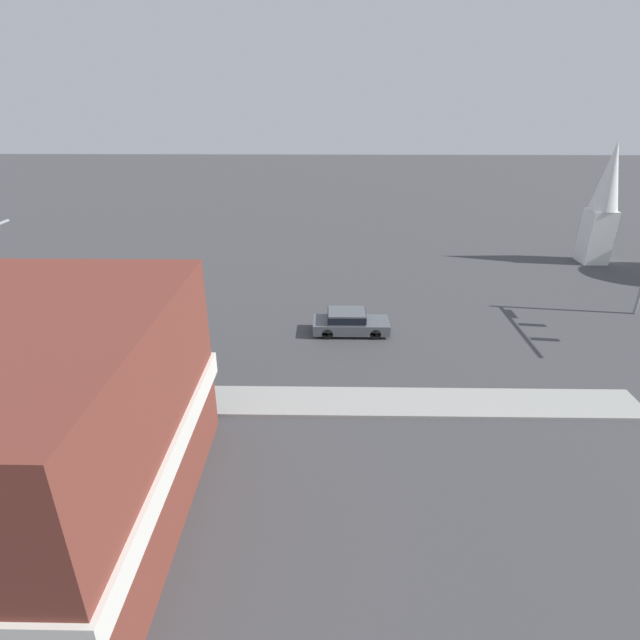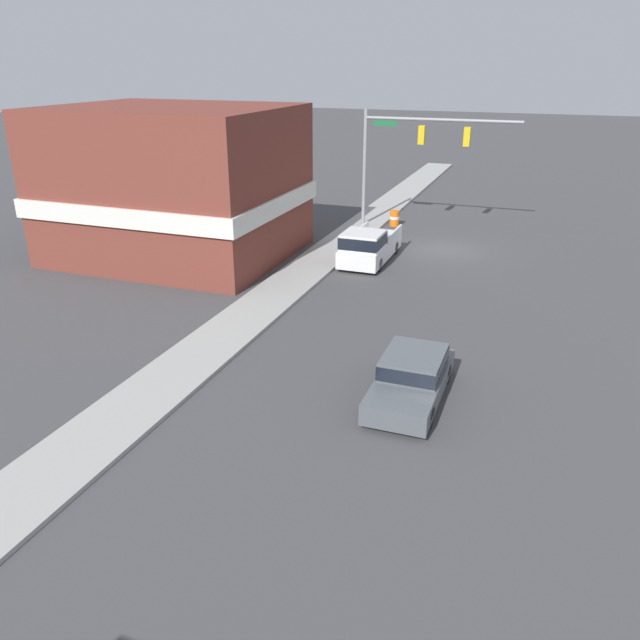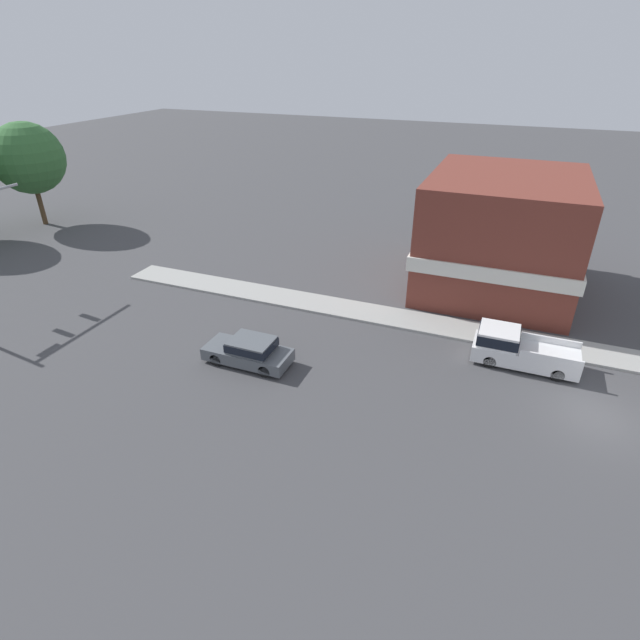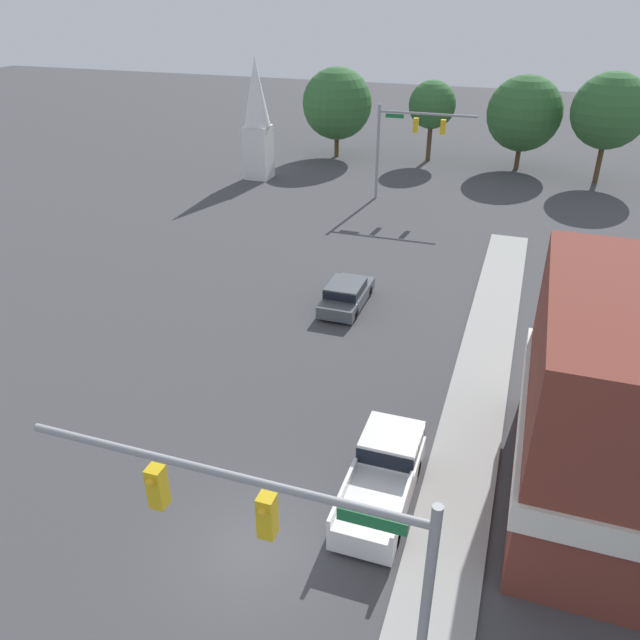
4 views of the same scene
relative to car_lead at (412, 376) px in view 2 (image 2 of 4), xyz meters
name	(u,v)px [view 2 (image 2 of 4)]	position (x,y,z in m)	size (l,w,h in m)	color
ground_plane	(444,250)	(1.93, -16.62, -0.75)	(200.00, 200.00, 0.00)	#424244
sidewalk_curb	(346,239)	(7.63, -16.62, -0.68)	(2.40, 60.00, 0.14)	#9E9E99
near_signal_assembly	(412,143)	(4.80, -20.20, 4.44)	(9.10, 0.49, 7.05)	gray
car_lead	(412,376)	(0.00, 0.00, 0.00)	(1.92, 4.60, 1.44)	black
pickup_truck_parked	(368,246)	(5.21, -12.92, 0.15)	(2.04, 5.26, 1.84)	black
construction_barrel	(394,218)	(5.83, -20.95, -0.26)	(0.61, 0.61, 0.97)	orange
corner_brick_building	(176,185)	(15.12, -10.95, 2.96)	(11.87, 9.93, 7.60)	brown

